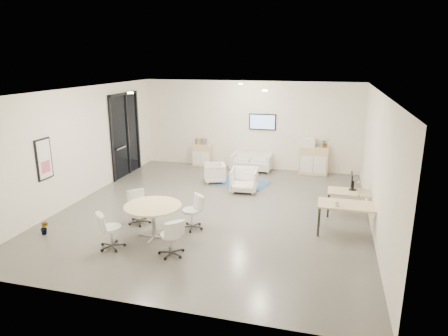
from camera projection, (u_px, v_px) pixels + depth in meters
room_shell at (215, 152)px, 10.43m from camera, size 9.60×10.60×4.80m
glass_door at (125, 132)px, 13.78m from camera, size 0.09×1.90×2.85m
artwork at (44, 159)px, 9.95m from camera, size 0.05×0.54×1.04m
wall_tv at (262, 122)px, 14.42m from camera, size 0.98×0.06×0.58m
ceiling_spots at (216, 89)px, 10.84m from camera, size 3.14×4.14×0.03m
sideboard_left at (202, 155)px, 15.17m from camera, size 0.74×0.38×0.83m
sideboard_right at (314, 160)px, 14.07m from camera, size 0.99×0.48×0.99m
books at (201, 141)px, 15.05m from camera, size 0.43×0.14×0.22m
printer at (309, 142)px, 13.95m from camera, size 0.51×0.44×0.34m
loveseat at (251, 162)px, 14.58m from camera, size 1.49×0.79×0.55m
blue_rug at (242, 183)px, 13.16m from camera, size 1.85×1.42×0.01m
armchair_left at (215, 172)px, 13.19m from camera, size 0.83×0.85×0.69m
armchair_right at (244, 179)px, 12.22m from camera, size 0.85×0.80×0.81m
desk_rear at (353, 194)px, 10.30m from camera, size 1.27×0.64×0.66m
desk_front at (349, 207)px, 9.19m from camera, size 1.41×0.71×0.74m
monitor at (352, 181)px, 10.36m from camera, size 0.20×0.50×0.44m
round_table at (153, 209)px, 8.99m from camera, size 1.29×1.29×0.79m
meeting_chairs at (154, 221)px, 9.07m from camera, size 2.23×2.23×0.82m
plant_cabinet at (325, 144)px, 13.86m from camera, size 0.34×0.36×0.22m
plant_floor at (45, 231)px, 9.32m from camera, size 0.26×0.37×0.15m
cup at (337, 204)px, 9.05m from camera, size 0.13×0.12×0.11m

